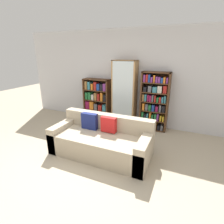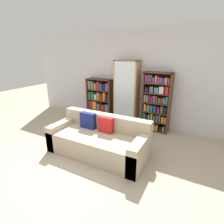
{
  "view_description": "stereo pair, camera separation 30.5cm",
  "coord_description": "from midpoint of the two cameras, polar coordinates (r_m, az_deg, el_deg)",
  "views": [
    {
      "loc": [
        1.68,
        -2.29,
        2.06
      ],
      "look_at": [
        0.01,
        1.46,
        0.66
      ],
      "focal_mm": 28.0,
      "sensor_mm": 36.0,
      "label": 1
    },
    {
      "loc": [
        1.95,
        -2.16,
        2.06
      ],
      "look_at": [
        0.01,
        1.46,
        0.66
      ],
      "focal_mm": 28.0,
      "sensor_mm": 36.0,
      "label": 2
    }
  ],
  "objects": [
    {
      "name": "ground_plane",
      "position": [
        3.53,
        -12.92,
        -17.36
      ],
      "size": [
        16.0,
        16.0,
        0.0
      ],
      "primitive_type": "plane",
      "color": "tan"
    },
    {
      "name": "wall_back",
      "position": [
        5.18,
        3.24,
        10.92
      ],
      "size": [
        6.84,
        0.06,
        2.7
      ],
      "color": "silver",
      "rests_on": "ground"
    },
    {
      "name": "couch",
      "position": [
        3.75,
        -5.86,
        -9.4
      ],
      "size": [
        2.07,
        0.9,
        0.81
      ],
      "color": "tan",
      "rests_on": "ground"
    },
    {
      "name": "bookshelf_left",
      "position": [
        5.53,
        -6.51,
        3.62
      ],
      "size": [
        0.84,
        0.32,
        1.31
      ],
      "color": "#4C2D19",
      "rests_on": "ground"
    },
    {
      "name": "display_cabinet",
      "position": [
        5.05,
        2.38,
        5.85
      ],
      "size": [
        0.67,
        0.36,
        1.87
      ],
      "color": "#AD7F4C",
      "rests_on": "ground"
    },
    {
      "name": "bookshelf_right",
      "position": [
        4.86,
        11.9,
        3.25
      ],
      "size": [
        0.74,
        0.32,
        1.59
      ],
      "color": "#4C2D19",
      "rests_on": "ground"
    },
    {
      "name": "wine_bottle",
      "position": [
        4.58,
        5.95,
        -6.1
      ],
      "size": [
        0.09,
        0.09,
        0.34
      ],
      "color": "#143819",
      "rests_on": "ground"
    }
  ]
}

